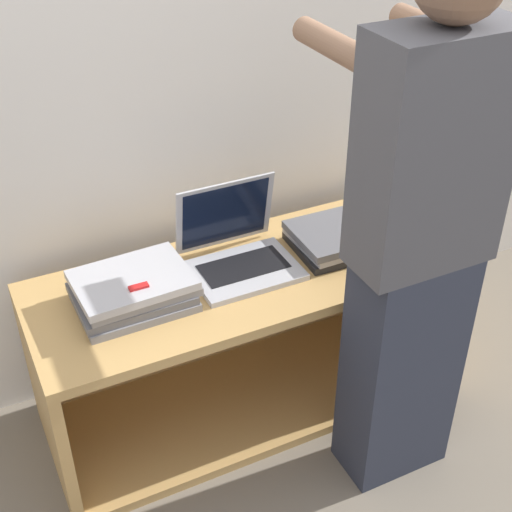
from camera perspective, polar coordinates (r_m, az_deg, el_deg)
The scene contains 8 objects.
ground_plane at distance 2.59m, azimuth 2.00°, elevation -15.43°, with size 12.00×12.00×0.00m, color #756B5B.
wall_back at distance 2.42m, azimuth -5.10°, elevation 15.38°, with size 8.00×0.05×2.40m.
cart at distance 2.61m, azimuth -1.45°, elevation -5.95°, with size 1.45×0.57×0.59m.
laptop_open at distance 2.39m, azimuth -1.44°, elevation 0.37°, with size 0.35×0.31×0.28m.
laptop_stack_left at distance 2.25m, azimuth -9.79°, elevation -2.70°, with size 0.37×0.28×0.11m.
laptop_stack_right at distance 2.52m, azimuth 7.01°, elevation 1.62°, with size 0.37×0.28×0.08m.
person at distance 2.06m, azimuth 12.80°, elevation 0.74°, with size 0.40×0.53×1.71m.
inventory_tag at distance 2.16m, azimuth -9.37°, elevation -2.44°, with size 0.06×0.02×0.01m.
Camera 1 is at (-0.82, -1.48, 1.96)m, focal length 50.00 mm.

